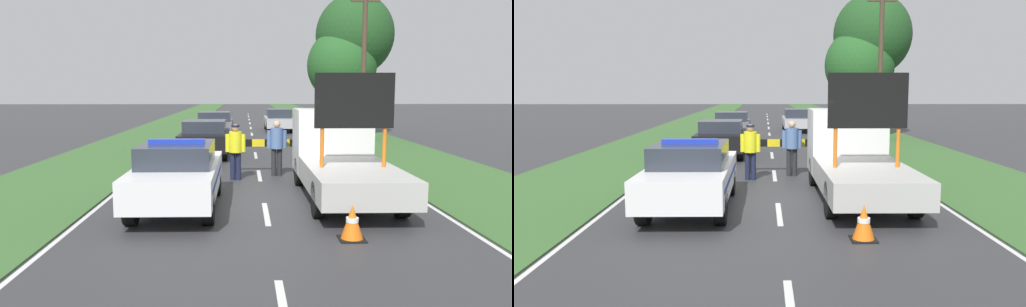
{
  "view_description": "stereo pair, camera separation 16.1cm",
  "coord_description": "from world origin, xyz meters",
  "views": [
    {
      "loc": [
        -0.49,
        -12.37,
        2.75
      ],
      "look_at": [
        -0.18,
        0.4,
        1.1
      ],
      "focal_mm": 35.0,
      "sensor_mm": 36.0,
      "label": 1
    },
    {
      "loc": [
        -0.33,
        -12.38,
        2.75
      ],
      "look_at": [
        -0.18,
        0.4,
        1.1
      ],
      "focal_mm": 35.0,
      "sensor_mm": 36.0,
      "label": 2
    }
  ],
  "objects": [
    {
      "name": "police_officer",
      "position": [
        -0.75,
        2.65,
        1.01
      ],
      "size": [
        0.61,
        0.39,
        1.7
      ],
      "rotation": [
        0.0,
        0.0,
        3.02
      ],
      "color": "#191E38",
      "rests_on": "ground"
    },
    {
      "name": "traffic_cone_behind_barrier",
      "position": [
        1.49,
        -3.52,
        0.33
      ],
      "size": [
        0.48,
        0.48,
        0.66
      ],
      "color": "black",
      "rests_on": "ground"
    },
    {
      "name": "traffic_cone_centre_front",
      "position": [
        -2.81,
        2.07,
        0.25
      ],
      "size": [
        0.36,
        0.36,
        0.5
      ],
      "color": "black",
      "rests_on": "ground"
    },
    {
      "name": "queued_car_sedan_black",
      "position": [
        -2.08,
        8.05,
        0.78
      ],
      "size": [
        1.89,
        4.1,
        1.49
      ],
      "rotation": [
        0.0,
        0.0,
        3.14
      ],
      "color": "black",
      "rests_on": "ground"
    },
    {
      "name": "grass_verge_left",
      "position": [
        -6.12,
        20.0,
        0.01
      ],
      "size": [
        4.21,
        120.0,
        0.03
      ],
      "color": "#38602D",
      "rests_on": "ground"
    },
    {
      "name": "roadside_tree_near_right",
      "position": [
        5.78,
        16.22,
        5.75
      ],
      "size": [
        4.38,
        4.38,
        8.08
      ],
      "color": "#4C3823",
      "rests_on": "ground"
    },
    {
      "name": "ground_plane",
      "position": [
        0.0,
        0.0,
        0.0
      ],
      "size": [
        160.0,
        160.0,
        0.0
      ],
      "primitive_type": "plane",
      "color": "#333335"
    },
    {
      "name": "traffic_cone_near_police",
      "position": [
        3.04,
        2.91,
        0.28
      ],
      "size": [
        0.41,
        0.41,
        0.57
      ],
      "color": "black",
      "rests_on": "ground"
    },
    {
      "name": "road_barrier",
      "position": [
        0.19,
        3.84,
        0.92
      ],
      "size": [
        2.46,
        0.08,
        1.12
      ],
      "rotation": [
        0.0,
        0.0,
        -0.13
      ],
      "color": "black",
      "rests_on": "ground"
    },
    {
      "name": "queued_car_sedan_silver",
      "position": [
        1.81,
        20.42,
        0.75
      ],
      "size": [
        1.75,
        4.67,
        1.46
      ],
      "rotation": [
        0.0,
        0.0,
        3.14
      ],
      "color": "#B2B2B7",
      "rests_on": "ground"
    },
    {
      "name": "lane_markings",
      "position": [
        0.0,
        13.94,
        0.0
      ],
      "size": [
        7.94,
        62.98,
        0.01
      ],
      "color": "silver",
      "rests_on": "ground"
    },
    {
      "name": "roadside_tree_near_left",
      "position": [
        5.01,
        15.82,
        4.06
      ],
      "size": [
        3.88,
        3.88,
        6.11
      ],
      "color": "#4C3823",
      "rests_on": "ground"
    },
    {
      "name": "grass_verge_right",
      "position": [
        6.12,
        20.0,
        0.01
      ],
      "size": [
        4.21,
        120.0,
        0.03
      ],
      "color": "#38602D",
      "rests_on": "ground"
    },
    {
      "name": "queued_car_suv_grey",
      "position": [
        -2.03,
        14.15,
        0.82
      ],
      "size": [
        1.85,
        3.98,
        1.56
      ],
      "rotation": [
        0.0,
        0.0,
        3.14
      ],
      "color": "slate",
      "rests_on": "ground"
    },
    {
      "name": "utility_pole",
      "position": [
        4.51,
        8.52,
        3.64
      ],
      "size": [
        1.2,
        0.2,
        7.05
      ],
      "color": "#473828",
      "rests_on": "ground"
    },
    {
      "name": "work_truck",
      "position": [
        2.01,
        0.49,
        1.04
      ],
      "size": [
        2.05,
        5.74,
        3.12
      ],
      "rotation": [
        0.0,
        0.0,
        3.19
      ],
      "color": "white",
      "rests_on": "ground"
    },
    {
      "name": "traffic_cone_near_truck",
      "position": [
        -2.81,
        3.72,
        0.33
      ],
      "size": [
        0.49,
        0.49,
        0.67
      ],
      "color": "black",
      "rests_on": "ground"
    },
    {
      "name": "police_car",
      "position": [
        -2.01,
        -0.98,
        0.81
      ],
      "size": [
        1.82,
        4.76,
        1.63
      ],
      "rotation": [
        0.0,
        0.0,
        0.01
      ],
      "color": "white",
      "rests_on": "ground"
    },
    {
      "name": "pedestrian_civilian",
      "position": [
        0.56,
        3.35,
        1.03
      ],
      "size": [
        0.63,
        0.4,
        1.76
      ],
      "rotation": [
        0.0,
        0.0,
        0.23
      ],
      "color": "#232326",
      "rests_on": "ground"
    }
  ]
}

